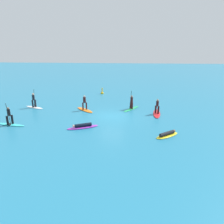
% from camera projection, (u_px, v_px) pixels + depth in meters
% --- Properties ---
extents(ground_plane, '(120.00, 120.00, 0.00)m').
position_uv_depth(ground_plane, '(112.00, 116.00, 23.69)').
color(ground_plane, teal).
rests_on(ground_plane, ground).
extents(surfer_on_purple_board, '(3.04, 1.88, 0.43)m').
position_uv_depth(surfer_on_purple_board, '(83.00, 126.00, 20.53)').
color(surfer_on_purple_board, purple).
rests_on(surfer_on_purple_board, ground_plane).
extents(surfer_on_yellow_board, '(2.40, 2.06, 0.40)m').
position_uv_depth(surfer_on_yellow_board, '(167.00, 134.00, 18.74)').
color(surfer_on_yellow_board, yellow).
rests_on(surfer_on_yellow_board, ground_plane).
extents(surfer_on_white_board, '(2.68, 1.61, 2.27)m').
position_uv_depth(surfer_on_white_board, '(34.00, 103.00, 26.61)').
color(surfer_on_white_board, white).
rests_on(surfer_on_white_board, ground_plane).
extents(surfer_on_red_board, '(1.10, 3.23, 1.74)m').
position_uv_depth(surfer_on_red_board, '(157.00, 111.00, 24.34)').
color(surfer_on_red_board, red).
rests_on(surfer_on_red_board, ground_plane).
extents(surfer_on_teal_board, '(3.17, 1.15, 2.34)m').
position_uv_depth(surfer_on_teal_board, '(10.00, 121.00, 21.09)').
color(surfer_on_teal_board, '#33C6CC').
rests_on(surfer_on_teal_board, ground_plane).
extents(surfer_on_orange_board, '(2.58, 2.54, 1.82)m').
position_uv_depth(surfer_on_orange_board, '(85.00, 107.00, 25.64)').
color(surfer_on_orange_board, orange).
rests_on(surfer_on_orange_board, ground_plane).
extents(surfer_on_green_board, '(2.19, 2.81, 2.27)m').
position_uv_depth(surfer_on_green_board, '(131.00, 105.00, 26.04)').
color(surfer_on_green_board, '#23B266').
rests_on(surfer_on_green_board, ground_plane).
extents(marker_buoy, '(0.46, 0.46, 1.05)m').
position_uv_depth(marker_buoy, '(102.00, 93.00, 33.78)').
color(marker_buoy, yellow).
rests_on(marker_buoy, ground_plane).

